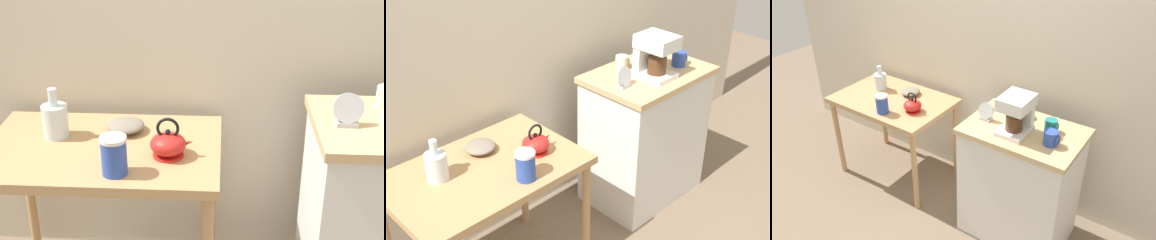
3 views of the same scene
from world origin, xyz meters
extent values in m
plane|color=#7A6651|center=(0.00, 0.00, 0.00)|extent=(8.00, 8.00, 0.00)
cube|color=beige|center=(0.10, 0.43, 1.40)|extent=(4.40, 0.10, 2.80)
cube|color=tan|center=(-0.60, 0.01, 0.72)|extent=(0.94, 0.62, 0.04)
cylinder|color=tan|center=(-1.03, -0.26, 0.35)|extent=(0.04, 0.04, 0.70)
cylinder|color=tan|center=(-0.16, -0.26, 0.35)|extent=(0.04, 0.04, 0.70)
cylinder|color=tan|center=(-1.03, 0.28, 0.35)|extent=(0.04, 0.04, 0.70)
cylinder|color=tan|center=(-0.16, 0.28, 0.35)|extent=(0.04, 0.04, 0.70)
cube|color=white|center=(0.60, -0.03, 0.43)|extent=(0.73, 0.49, 0.86)
cube|color=tan|center=(0.60, -0.03, 0.88)|extent=(0.76, 0.52, 0.04)
cylinder|color=gray|center=(-0.52, 0.14, 0.75)|extent=(0.07, 0.07, 0.01)
ellipsoid|color=gray|center=(-0.52, 0.14, 0.77)|extent=(0.16, 0.16, 0.04)
cylinder|color=red|center=(-0.32, -0.06, 0.75)|extent=(0.12, 0.12, 0.01)
ellipsoid|color=red|center=(-0.32, -0.06, 0.80)|extent=(0.14, 0.14, 0.08)
cone|color=red|center=(-0.26, -0.06, 0.80)|extent=(0.07, 0.03, 0.05)
sphere|color=black|center=(-0.32, -0.06, 0.85)|extent=(0.02, 0.02, 0.02)
torus|color=black|center=(-0.32, -0.06, 0.86)|extent=(0.09, 0.01, 0.09)
cylinder|color=silver|center=(-0.80, 0.08, 0.81)|extent=(0.10, 0.10, 0.14)
cylinder|color=silver|center=(-0.80, 0.08, 0.92)|extent=(0.04, 0.04, 0.07)
cylinder|color=#2D4CAD|center=(-0.50, -0.20, 0.81)|extent=(0.09, 0.09, 0.13)
cylinder|color=white|center=(-0.50, -0.20, 0.88)|extent=(0.10, 0.10, 0.01)
cube|color=white|center=(0.56, -0.10, 0.91)|extent=(0.18, 0.22, 0.03)
cube|color=white|center=(0.56, -0.01, 1.02)|extent=(0.16, 0.05, 0.26)
cube|color=white|center=(0.56, -0.10, 1.11)|extent=(0.18, 0.22, 0.08)
cylinder|color=#4C2D19|center=(0.56, -0.11, 0.97)|extent=(0.11, 0.11, 0.10)
cylinder|color=teal|center=(0.75, 0.05, 0.94)|extent=(0.08, 0.08, 0.08)
torus|color=teal|center=(0.79, 0.05, 0.94)|extent=(0.01, 0.06, 0.06)
cylinder|color=beige|center=(0.52, 0.12, 0.94)|extent=(0.08, 0.08, 0.08)
torus|color=beige|center=(0.56, 0.12, 0.94)|extent=(0.01, 0.06, 0.06)
cylinder|color=#2D4CAD|center=(0.81, -0.09, 0.94)|extent=(0.09, 0.09, 0.09)
torus|color=#2D4CAD|center=(0.85, -0.09, 0.94)|extent=(0.01, 0.06, 0.06)
cube|color=#B2B5BA|center=(0.33, -0.06, 0.90)|extent=(0.08, 0.06, 0.02)
cylinder|color=#B2B5BA|center=(0.33, -0.06, 0.96)|extent=(0.11, 0.05, 0.11)
cylinder|color=black|center=(0.33, -0.06, 0.96)|extent=(0.09, 0.04, 0.09)
camera|label=1|loc=(-0.13, -1.88, 1.74)|focal=50.89mm
camera|label=2|loc=(-1.67, -1.75, 2.14)|focal=47.38mm
camera|label=3|loc=(1.51, -2.04, 2.27)|focal=37.45mm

